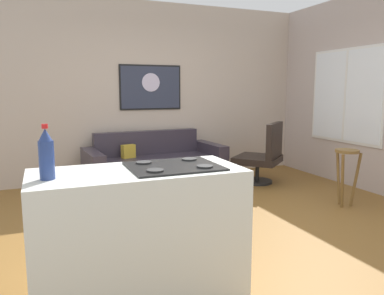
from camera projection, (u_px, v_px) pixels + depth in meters
name	position (u px, v px, depth m)	size (l,w,h in m)	color
ground	(214.00, 226.00, 4.03)	(6.40, 6.40, 0.04)	brown
back_wall	(151.00, 92.00, 6.04)	(6.40, 0.05, 2.80)	#BDAB9A
right_wall	(382.00, 92.00, 5.06)	(0.05, 6.40, 2.80)	#B8A79F
couch	(155.00, 167.00, 5.71)	(2.11, 1.06, 0.79)	#322B36
coffee_table	(177.00, 175.00, 4.58)	(1.01, 0.51, 0.44)	silver
armchair	(263.00, 155.00, 5.73)	(0.92, 0.92, 0.94)	black
bar_stool	(346.00, 165.00, 4.59)	(0.33, 0.32, 0.71)	brown
kitchen_counter	(140.00, 236.00, 2.52)	(1.37, 0.63, 0.94)	silver
soda_bottle	(46.00, 155.00, 2.17)	(0.09, 0.09, 0.32)	navy
wall_painting	(151.00, 87.00, 5.99)	(1.01, 0.03, 0.71)	black
window	(346.00, 96.00, 5.60)	(0.03, 1.42, 1.40)	silver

